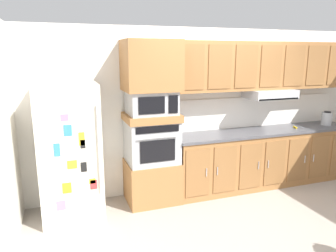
{
  "coord_description": "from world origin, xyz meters",
  "views": [
    {
      "loc": [
        -2.19,
        -3.43,
        2.1
      ],
      "look_at": [
        -0.88,
        0.33,
        1.21
      ],
      "focal_mm": 33.9,
      "sensor_mm": 36.0,
      "label": 1
    }
  ],
  "objects_px": {
    "screwdriver": "(296,127)",
    "built_in_oven": "(152,141)",
    "refrigerator": "(70,152)",
    "microwave": "(151,102)",
    "electric_kettle": "(327,119)"
  },
  "relations": [
    {
      "from": "refrigerator",
      "to": "screwdriver",
      "type": "distance_m",
      "value": 3.58
    },
    {
      "from": "built_in_oven",
      "to": "refrigerator",
      "type": "bearing_deg",
      "value": -176.54
    },
    {
      "from": "refrigerator",
      "to": "built_in_oven",
      "type": "bearing_deg",
      "value": 3.46
    },
    {
      "from": "screwdriver",
      "to": "built_in_oven",
      "type": "bearing_deg",
      "value": 178.59
    },
    {
      "from": "microwave",
      "to": "built_in_oven",
      "type": "bearing_deg",
      "value": 179.23
    },
    {
      "from": "refrigerator",
      "to": "microwave",
      "type": "bearing_deg",
      "value": 3.46
    },
    {
      "from": "microwave",
      "to": "electric_kettle",
      "type": "relative_size",
      "value": 2.68
    },
    {
      "from": "microwave",
      "to": "electric_kettle",
      "type": "bearing_deg",
      "value": -0.87
    },
    {
      "from": "built_in_oven",
      "to": "screwdriver",
      "type": "bearing_deg",
      "value": -1.41
    },
    {
      "from": "screwdriver",
      "to": "electric_kettle",
      "type": "height_order",
      "value": "electric_kettle"
    },
    {
      "from": "built_in_oven",
      "to": "screwdriver",
      "type": "distance_m",
      "value": 2.46
    },
    {
      "from": "microwave",
      "to": "screwdriver",
      "type": "xyz_separation_m",
      "value": [
        2.46,
        -0.06,
        -0.53
      ]
    },
    {
      "from": "refrigerator",
      "to": "microwave",
      "type": "distance_m",
      "value": 1.26
    },
    {
      "from": "refrigerator",
      "to": "microwave",
      "type": "height_order",
      "value": "refrigerator"
    },
    {
      "from": "built_in_oven",
      "to": "screwdriver",
      "type": "xyz_separation_m",
      "value": [
        2.46,
        -0.06,
        0.03
      ]
    }
  ]
}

